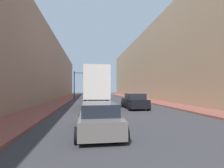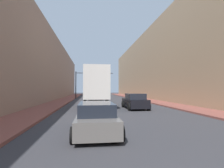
{
  "view_description": "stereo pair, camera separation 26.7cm",
  "coord_description": "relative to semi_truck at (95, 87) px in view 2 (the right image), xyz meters",
  "views": [
    {
      "loc": [
        -3.0,
        0.18,
        2.05
      ],
      "look_at": [
        -0.64,
        16.73,
        2.53
      ],
      "focal_mm": 28.0,
      "sensor_mm": 36.0,
      "label": 1
    },
    {
      "loc": [
        -2.73,
        0.14,
        2.05
      ],
      "look_at": [
        -0.64,
        16.73,
        2.53
      ],
      "focal_mm": 28.0,
      "sensor_mm": 36.0,
      "label": 2
    }
  ],
  "objects": [
    {
      "name": "sidewalk_right",
      "position": [
        9.42,
        7.98,
        -2.28
      ],
      "size": [
        2.97,
        80.0,
        0.15
      ],
      "color": "brown",
      "rests_on": "ground"
    },
    {
      "name": "sidewalk_left",
      "position": [
        -5.17,
        7.98,
        -2.28
      ],
      "size": [
        2.97,
        80.0,
        0.15
      ],
      "color": "brown",
      "rests_on": "ground"
    },
    {
      "name": "building_right",
      "position": [
        13.9,
        7.98,
        4.79
      ],
      "size": [
        6.0,
        80.0,
        14.28
      ],
      "color": "tan",
      "rests_on": "ground"
    },
    {
      "name": "building_left",
      "position": [
        -9.66,
        7.98,
        3.5
      ],
      "size": [
        6.0,
        80.0,
        11.71
      ],
      "color": "#997A66",
      "rests_on": "ground"
    },
    {
      "name": "semi_truck",
      "position": [
        0.0,
        0.0,
        0.0
      ],
      "size": [
        2.45,
        12.97,
        4.28
      ],
      "color": "silver",
      "rests_on": "ground"
    },
    {
      "name": "sedan_car",
      "position": [
        -0.32,
        -13.47,
        -1.68
      ],
      "size": [
        2.04,
        4.69,
        1.41
      ],
      "color": "slate",
      "rests_on": "ground"
    },
    {
      "name": "suv_car",
      "position": [
        4.03,
        -4.13,
        -1.6
      ],
      "size": [
        2.14,
        4.42,
        1.59
      ],
      "color": "black",
      "rests_on": "ground"
    },
    {
      "name": "traffic_signal_gantry",
      "position": [
        -1.5,
        15.09,
        1.68
      ],
      "size": [
        7.85,
        0.35,
        5.7
      ],
      "color": "black",
      "rests_on": "ground"
    }
  ]
}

